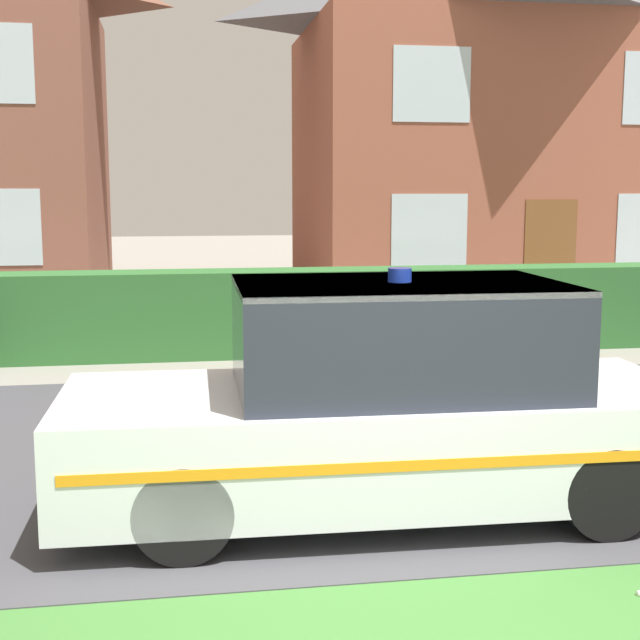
# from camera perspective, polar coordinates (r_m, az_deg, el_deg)

# --- Properties ---
(road_strip) EXTENTS (28.00, 5.83, 0.01)m
(road_strip) POSITION_cam_1_polar(r_m,az_deg,el_deg) (8.17, -0.07, -7.89)
(road_strip) COLOR #424247
(road_strip) RESTS_ON ground
(garden_hedge) EXTENTS (13.22, 0.79, 1.18)m
(garden_hedge) POSITION_cam_1_polar(r_m,az_deg,el_deg) (12.43, -2.67, 0.51)
(garden_hedge) COLOR #2D662D
(garden_hedge) RESTS_ON ground
(police_car) EXTENTS (4.48, 1.79, 1.74)m
(police_car) POSITION_cam_1_polar(r_m,az_deg,el_deg) (6.38, 4.17, -5.41)
(police_car) COLOR black
(police_car) RESTS_ON road_strip
(house_right) EXTENTS (8.21, 5.75, 8.09)m
(house_right) POSITION_cam_1_polar(r_m,az_deg,el_deg) (19.49, 11.09, 13.67)
(house_right) COLOR #93513D
(house_right) RESTS_ON ground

